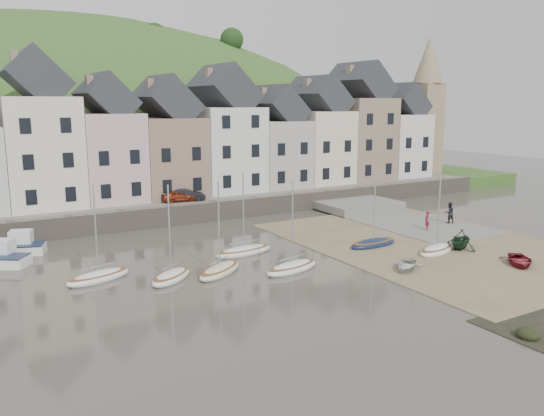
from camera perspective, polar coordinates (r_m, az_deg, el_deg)
ground at (r=37.97m, az=4.61°, el=-5.95°), size 160.00×160.00×0.00m
quay_land at (r=65.96m, az=-11.50°, el=1.80°), size 90.00×30.00×1.50m
quay_street at (r=55.21m, az=-7.63°, el=1.00°), size 70.00×7.00×0.10m
seawall at (r=52.17m, az=-6.12°, el=-0.27°), size 70.00×1.20×1.80m
beach at (r=44.96m, az=16.21°, el=-3.62°), size 18.00×26.00×0.06m
slipway at (r=53.21m, az=12.96°, el=-1.19°), size 8.00×18.00×0.12m
hillside at (r=95.62m, az=-19.46°, el=-7.33°), size 134.40×84.00×84.00m
townhouse_terrace at (r=58.41m, az=-7.51°, el=7.26°), size 61.05×8.00×13.93m
church_spire at (r=77.20m, az=15.84°, el=10.60°), size 4.00×4.00×18.00m
sailboat_0 at (r=36.25m, az=-17.64°, el=-6.83°), size 4.54×2.69×6.32m
sailboat_1 at (r=35.17m, az=-10.49°, el=-7.03°), size 3.80×3.41×6.32m
sailboat_2 at (r=36.00m, az=-5.48°, el=-6.47°), size 4.39×3.61×6.32m
sailboat_3 at (r=40.38m, az=-2.96°, el=-4.50°), size 4.84×2.01×6.32m
sailboat_4 at (r=36.47m, az=2.11°, el=-6.20°), size 4.59×2.45×6.32m
sailboat_5 at (r=43.19m, az=10.51°, el=-3.64°), size 4.48×1.77×6.32m
sailboat_6 at (r=42.47m, az=16.80°, el=-4.18°), size 4.29×2.52×6.32m
motorboat_2 at (r=44.57m, az=-25.25°, el=-3.65°), size 4.73×3.06×1.70m
rowboat_white at (r=37.68m, az=13.80°, el=-5.81°), size 3.44×3.28×0.58m
rowboat_green at (r=43.85m, az=19.08°, el=-3.10°), size 3.58×3.36×1.52m
rowboat_red at (r=41.21m, az=24.41°, el=-4.99°), size 3.84×3.90×0.66m
person_red at (r=49.38m, az=15.87°, el=-1.22°), size 0.72×0.68×1.65m
person_dark at (r=52.57m, az=18.02°, el=-0.47°), size 1.10×0.96×1.92m
car_left at (r=53.29m, az=-9.68°, el=1.26°), size 3.48×1.72×1.14m
car_right at (r=53.54m, az=-8.94°, el=1.36°), size 3.80×2.06×1.19m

